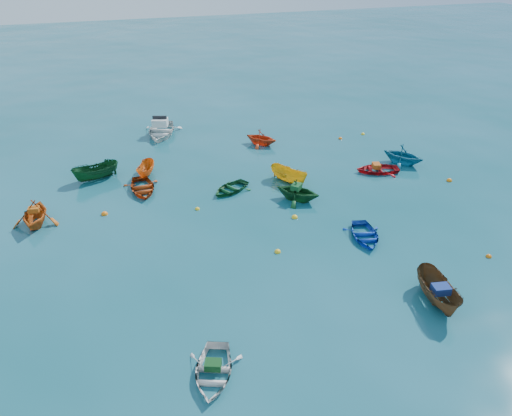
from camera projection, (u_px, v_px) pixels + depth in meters
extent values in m
plane|color=#0A464F|center=(284.00, 261.00, 25.55)|extent=(160.00, 160.00, 0.00)
imported|color=silver|center=(213.00, 376.00, 19.03)|extent=(3.01, 3.53, 0.62)
imported|color=#51361D|center=(436.00, 302.00, 22.77)|extent=(1.76, 3.51, 1.30)
imported|color=#0D36A3|center=(365.00, 238.00, 27.41)|extent=(2.65, 3.29, 0.60)
imported|color=#C55312|center=(37.00, 224.00, 28.70)|extent=(2.93, 3.29, 1.57)
imported|color=gold|center=(289.00, 182.00, 33.40)|extent=(2.48, 3.16, 1.16)
imported|color=#124D24|center=(230.00, 191.00, 32.28)|extent=(3.38, 3.12, 0.57)
imported|color=#166A8B|center=(402.00, 163.00, 36.02)|extent=(3.75, 3.82, 1.53)
imported|color=orange|center=(147.00, 175.00, 34.32)|extent=(1.78, 2.72, 0.99)
imported|color=#10471E|center=(297.00, 200.00, 31.23)|extent=(3.66, 3.63, 1.46)
imported|color=#AD0E14|center=(377.00, 172.00, 34.81)|extent=(3.39, 2.76, 0.62)
imported|color=#A5360D|center=(143.00, 191.00, 32.29)|extent=(2.40, 3.28, 0.66)
imported|color=red|center=(261.00, 145.00, 39.14)|extent=(3.36, 3.36, 1.34)
imported|color=#0F421E|center=(97.00, 179.00, 33.80)|extent=(3.41, 2.13, 1.23)
imported|color=silver|center=(161.00, 135.00, 41.00)|extent=(4.25, 5.08, 1.51)
cube|color=#0F3F17|center=(213.00, 365.00, 18.88)|extent=(0.75, 0.66, 0.30)
cube|color=navy|center=(441.00, 289.00, 22.23)|extent=(0.83, 0.68, 0.37)
cube|color=#BD5713|center=(34.00, 210.00, 28.28)|extent=(0.64, 0.52, 0.29)
cube|color=#134C20|center=(296.00, 187.00, 30.83)|extent=(0.86, 0.87, 0.34)
cube|color=#B74D12|center=(376.00, 166.00, 34.57)|extent=(0.64, 0.76, 0.32)
sphere|color=yellow|center=(295.00, 218.00, 29.32)|extent=(0.37, 0.37, 0.37)
sphere|color=#D3600B|center=(489.00, 257.00, 25.85)|extent=(0.30, 0.30, 0.30)
sphere|color=orange|center=(105.00, 214.00, 29.65)|extent=(0.39, 0.39, 0.39)
sphere|color=yellow|center=(278.00, 252.00, 26.22)|extent=(0.34, 0.34, 0.34)
sphere|color=orange|center=(449.00, 181.00, 33.55)|extent=(0.37, 0.37, 0.37)
sphere|color=yellow|center=(197.00, 209.00, 30.18)|extent=(0.29, 0.29, 0.29)
sphere|color=orange|center=(340.00, 139.00, 40.18)|extent=(0.32, 0.32, 0.32)
sphere|color=yellow|center=(363.00, 134.00, 41.04)|extent=(0.31, 0.31, 0.31)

